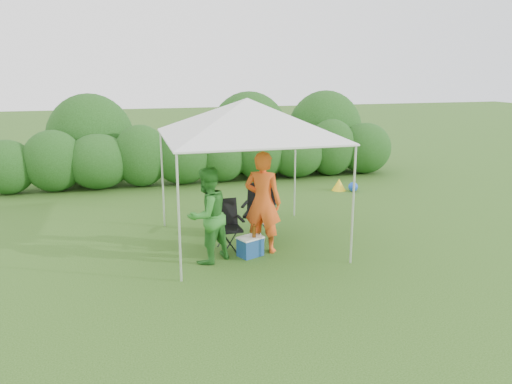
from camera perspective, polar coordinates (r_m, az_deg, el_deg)
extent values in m
plane|color=#38611E|center=(9.49, -0.18, -6.78)|extent=(70.00, 70.00, 0.00)
ellipsoid|color=#215019|center=(15.11, -26.58, 2.55)|extent=(1.50, 1.28, 1.50)
cylinder|color=#382616|center=(15.23, -26.33, 0.34)|extent=(0.12, 0.12, 0.30)
ellipsoid|color=#215019|center=(14.90, -22.16, 3.30)|extent=(1.65, 1.40, 1.73)
cylinder|color=#382616|center=(15.04, -21.91, 0.63)|extent=(0.12, 0.12, 0.30)
ellipsoid|color=#215019|center=(14.81, -17.57, 3.33)|extent=(1.80, 1.53, 1.57)
cylinder|color=#382616|center=(14.94, -17.40, 0.92)|extent=(0.12, 0.12, 0.30)
ellipsoid|color=#215019|center=(14.79, -13.01, 4.05)|extent=(1.58, 1.34, 1.80)
cylinder|color=#382616|center=(14.93, -12.85, 1.21)|extent=(0.12, 0.12, 0.30)
ellipsoid|color=#215019|center=(14.89, -8.42, 4.03)|extent=(1.73, 1.47, 1.65)
cylinder|color=#382616|center=(15.02, -8.33, 1.50)|extent=(0.12, 0.12, 0.30)
ellipsoid|color=#215019|center=(15.08, -3.93, 3.99)|extent=(1.50, 1.28, 1.50)
cylinder|color=#382616|center=(15.20, -3.89, 1.76)|extent=(0.12, 0.12, 0.30)
ellipsoid|color=#215019|center=(15.34, 0.43, 4.62)|extent=(1.65, 1.40, 1.73)
cylinder|color=#382616|center=(15.47, 0.43, 2.01)|extent=(0.12, 0.12, 0.30)
ellipsoid|color=#215019|center=(15.71, 4.62, 4.52)|extent=(1.80, 1.53, 1.57)
cylinder|color=#382616|center=(15.82, 4.57, 2.24)|extent=(0.12, 0.12, 0.30)
ellipsoid|color=#215019|center=(16.12, 8.61, 5.06)|extent=(1.57, 1.34, 1.80)
cylinder|color=#382616|center=(16.26, 8.52, 2.45)|extent=(0.12, 0.12, 0.30)
ellipsoid|color=#215019|center=(16.65, 12.36, 4.91)|extent=(1.72, 1.47, 1.65)
cylinder|color=#382616|center=(16.76, 12.24, 2.63)|extent=(0.12, 0.12, 0.30)
cylinder|color=silver|center=(7.96, -8.80, -3.11)|extent=(0.04, 0.04, 2.10)
cylinder|color=silver|center=(8.78, 11.03, -1.58)|extent=(0.04, 0.04, 2.10)
cylinder|color=silver|center=(10.85, -10.63, 1.43)|extent=(0.04, 0.04, 2.10)
cylinder|color=silver|center=(11.47, 4.47, 2.31)|extent=(0.04, 0.04, 2.10)
cube|color=white|center=(9.44, -0.98, 6.37)|extent=(3.10, 3.10, 0.03)
pyramid|color=white|center=(9.40, -0.99, 8.58)|extent=(3.10, 3.10, 0.70)
cube|color=black|center=(10.18, 0.37, -2.56)|extent=(0.75, 0.73, 0.06)
cube|color=black|center=(10.33, 0.63, -0.52)|extent=(0.59, 0.40, 0.55)
cube|color=black|center=(10.18, -1.29, -1.38)|extent=(0.27, 0.46, 0.03)
cube|color=black|center=(10.08, 2.05, -1.56)|extent=(0.27, 0.46, 0.03)
cylinder|color=black|center=(10.07, -1.26, -4.14)|extent=(0.03, 0.03, 0.47)
cylinder|color=black|center=(9.98, 1.49, -4.31)|extent=(0.03, 0.03, 0.47)
cylinder|color=black|center=(10.52, -0.69, -3.33)|extent=(0.03, 0.03, 0.47)
cylinder|color=black|center=(10.44, 1.94, -3.48)|extent=(0.03, 0.03, 0.47)
cube|color=black|center=(9.43, -3.36, -4.24)|extent=(0.54, 0.51, 0.05)
cube|color=black|center=(9.55, -3.72, -2.24)|extent=(0.53, 0.17, 0.50)
cube|color=black|center=(9.32, -4.98, -3.34)|extent=(0.07, 0.44, 0.03)
cube|color=black|center=(9.45, -1.79, -3.04)|extent=(0.07, 0.44, 0.03)
cylinder|color=black|center=(9.25, -4.31, -6.01)|extent=(0.02, 0.02, 0.42)
cylinder|color=black|center=(9.36, -1.68, -5.73)|extent=(0.02, 0.02, 0.42)
cylinder|color=black|center=(9.65, -4.94, -5.15)|extent=(0.02, 0.02, 0.42)
cylinder|color=black|center=(9.76, -2.42, -4.90)|extent=(0.02, 0.02, 0.42)
imported|color=#F7551C|center=(9.23, 0.78, -1.16)|extent=(0.83, 0.76, 1.91)
imported|color=#2E7B28|center=(8.79, -5.58, -2.68)|extent=(1.05, 0.99, 1.71)
cube|color=navy|center=(9.22, -0.66, -6.31)|extent=(0.50, 0.44, 0.34)
cube|color=silver|center=(9.15, -0.66, -5.23)|extent=(0.53, 0.47, 0.03)
cylinder|color=#592D0C|center=(9.09, -0.23, -4.44)|extent=(0.07, 0.07, 0.25)
cone|color=yellow|center=(14.25, 9.46, 0.84)|extent=(0.40, 0.40, 0.33)
sphere|color=blue|center=(14.20, 11.03, 0.59)|extent=(0.26, 0.26, 0.26)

